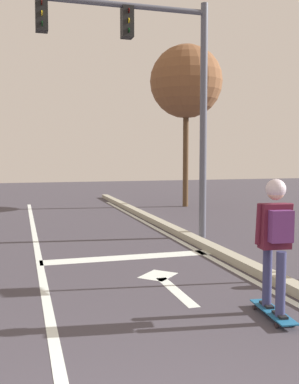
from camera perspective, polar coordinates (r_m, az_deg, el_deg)
The scene contains 10 objects.
lane_line_center at distance 7.83m, azimuth -13.76°, elevation -9.39°, with size 0.12×20.00×0.01m, color silver.
lane_line_curbside at distance 8.51m, azimuth 7.48°, elevation -8.15°, with size 0.12×20.00×0.01m, color silver.
stop_bar at distance 8.37m, azimuth -2.72°, elevation -8.33°, with size 3.20×0.40×0.01m, color silver.
lane_arrow_stem at distance 6.39m, azimuth 3.41°, elevation -12.52°, with size 0.16×1.40×0.01m, color silver.
lane_arrow_head at distance 7.16m, azimuth 1.09°, elevation -10.60°, with size 0.56×0.44×0.01m, color silver.
curb_strip at distance 8.60m, azimuth 9.02°, elevation -7.58°, with size 0.24×24.00×0.14m, color #A39F8C.
skateboard at distance 5.58m, azimuth 15.50°, elevation -14.56°, with size 0.30×0.89×0.08m.
skater at distance 5.33m, azimuth 15.82°, elevation -4.67°, with size 0.43×0.59×1.54m.
traffic_signal_mast at distance 9.97m, azimuth -1.04°, elevation 16.04°, with size 5.37×0.34×5.25m.
roadside_tree at distance 16.64m, azimuth 4.71°, elevation 13.81°, with size 2.62×2.62×5.85m.
Camera 1 is at (-0.56, -1.59, 1.90)m, focal length 41.74 mm.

